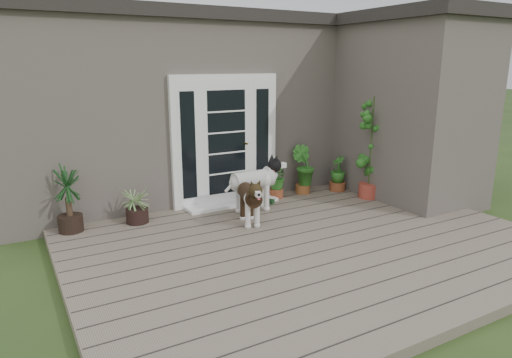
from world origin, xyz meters
TOP-DOWN VIEW (x-y plane):
  - deck at (0.00, 0.40)m, footprint 6.20×4.60m
  - house_main at (0.00, 4.65)m, footprint 7.40×4.00m
  - roof_main at (0.00, 4.65)m, footprint 7.60×4.20m
  - house_wing at (2.90, 1.50)m, footprint 1.60×2.40m
  - roof_wing at (2.90, 1.50)m, footprint 1.80×2.60m
  - door_unit at (-0.20, 2.60)m, footprint 1.90×0.14m
  - door_step at (-0.20, 2.40)m, footprint 1.60×0.40m
  - brindle_dog at (-0.39, 1.44)m, footprint 0.52×0.84m
  - white_dog at (-0.06, 1.92)m, footprint 0.93×0.43m
  - spider_plant at (-1.83, 2.30)m, footprint 0.58×0.58m
  - yucca at (-2.75, 2.40)m, footprint 0.74×0.74m
  - herb_a at (0.69, 2.40)m, footprint 0.57×0.57m
  - herb_b at (1.25, 2.40)m, footprint 0.62×0.62m
  - herb_c at (1.92, 2.23)m, footprint 0.37×0.37m
  - sapling at (2.10, 1.59)m, footprint 0.63×0.63m
  - clog_left at (0.37, 2.21)m, footprint 0.27×0.33m
  - clog_right at (-0.01, 2.39)m, footprint 0.19×0.31m

SIDE VIEW (x-z plane):
  - deck at x=0.00m, z-range 0.00..0.12m
  - door_step at x=-0.20m, z-range 0.12..0.17m
  - clog_right at x=-0.01m, z-range 0.12..0.21m
  - clog_left at x=0.37m, z-range 0.12..0.21m
  - herb_a at x=0.69m, z-range 0.12..0.63m
  - herb_c at x=1.92m, z-range 0.12..0.63m
  - spider_plant at x=-1.83m, z-range 0.12..0.70m
  - brindle_dog at x=-0.39m, z-range 0.12..0.77m
  - herb_b at x=1.25m, z-range 0.12..0.78m
  - white_dog at x=-0.06m, z-range 0.12..0.89m
  - yucca at x=-2.75m, z-range 0.12..1.06m
  - sapling at x=2.10m, z-range 0.12..1.96m
  - door_unit at x=-0.20m, z-range 0.12..2.27m
  - house_main at x=0.00m, z-range 0.00..3.10m
  - house_wing at x=2.90m, z-range 0.00..3.10m
  - roof_main at x=0.00m, z-range 3.10..3.30m
  - roof_wing at x=2.90m, z-range 3.10..3.30m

